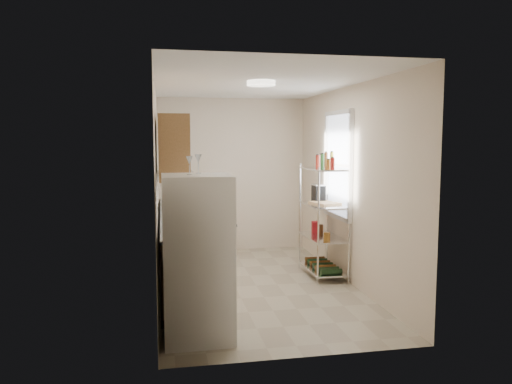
% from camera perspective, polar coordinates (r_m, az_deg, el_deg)
% --- Properties ---
extents(room, '(2.52, 4.42, 2.62)m').
position_cam_1_polar(room, '(6.38, 0.03, 0.61)').
color(room, '#B2A890').
rests_on(room, ground).
extents(counter_run, '(0.63, 3.51, 0.90)m').
position_cam_1_polar(counter_run, '(6.84, -8.30, -6.27)').
color(counter_run, tan).
rests_on(counter_run, ground).
extents(upper_cabinets, '(0.33, 2.20, 0.72)m').
position_cam_1_polar(upper_cabinets, '(6.34, -9.58, 5.11)').
color(upper_cabinets, tan).
rests_on(upper_cabinets, room).
extents(range_hood, '(0.50, 0.60, 0.12)m').
position_cam_1_polar(range_hood, '(7.16, -9.22, 1.84)').
color(range_hood, '#B7BABC').
rests_on(range_hood, room).
extents(window, '(0.06, 1.00, 1.46)m').
position_cam_1_polar(window, '(7.03, 9.35, 3.07)').
color(window, white).
rests_on(window, room).
extents(bakers_rack, '(0.45, 0.90, 1.73)m').
position_cam_1_polar(bakers_rack, '(6.94, 7.74, -0.60)').
color(bakers_rack, silver).
rests_on(bakers_rack, ground).
extents(ceiling_dome, '(0.34, 0.34, 0.05)m').
position_cam_1_polar(ceiling_dome, '(6.10, 0.58, 12.31)').
color(ceiling_dome, white).
rests_on(ceiling_dome, room).
extents(refrigerator, '(0.65, 0.65, 1.57)m').
position_cam_1_polar(refrigerator, '(4.81, -6.68, -7.43)').
color(refrigerator, white).
rests_on(refrigerator, ground).
extents(wine_glass_a, '(0.06, 0.06, 0.18)m').
position_cam_1_polar(wine_glass_a, '(4.66, -7.63, 3.02)').
color(wine_glass_a, silver).
rests_on(wine_glass_a, refrigerator).
extents(wine_glass_b, '(0.07, 0.07, 0.19)m').
position_cam_1_polar(wine_glass_b, '(4.84, -6.62, 3.21)').
color(wine_glass_b, silver).
rests_on(wine_glass_b, refrigerator).
extents(rice_cooker, '(0.26, 0.26, 0.21)m').
position_cam_1_polar(rice_cooker, '(6.60, -8.10, -1.84)').
color(rice_cooker, white).
rests_on(rice_cooker, counter_run).
extents(frying_pan_large, '(0.29, 0.29, 0.04)m').
position_cam_1_polar(frying_pan_large, '(7.25, -9.34, -1.84)').
color(frying_pan_large, black).
rests_on(frying_pan_large, counter_run).
extents(frying_pan_small, '(0.25, 0.25, 0.05)m').
position_cam_1_polar(frying_pan_small, '(7.16, -8.42, -1.89)').
color(frying_pan_small, black).
rests_on(frying_pan_small, counter_run).
extents(cutting_board, '(0.40, 0.47, 0.03)m').
position_cam_1_polar(cutting_board, '(6.98, 7.92, -1.26)').
color(cutting_board, tan).
rests_on(cutting_board, bakers_rack).
extents(espresso_machine, '(0.15, 0.22, 0.26)m').
position_cam_1_polar(espresso_machine, '(7.20, 7.15, -0.12)').
color(espresso_machine, black).
rests_on(espresso_machine, bakers_rack).
extents(storage_bag, '(0.11, 0.15, 0.15)m').
position_cam_1_polar(storage_bag, '(7.32, 6.80, -3.97)').
color(storage_bag, '#A3141A').
rests_on(storage_bag, bakers_rack).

